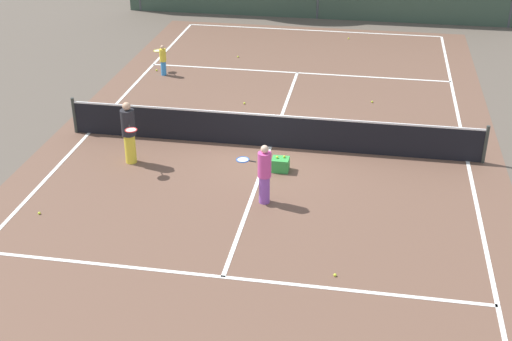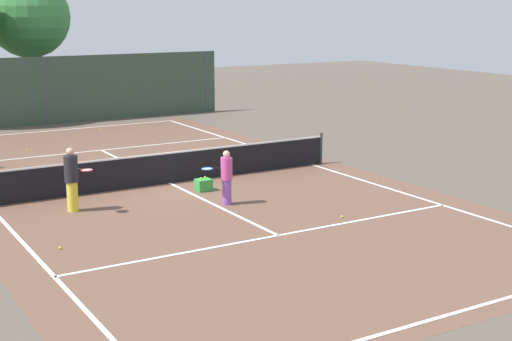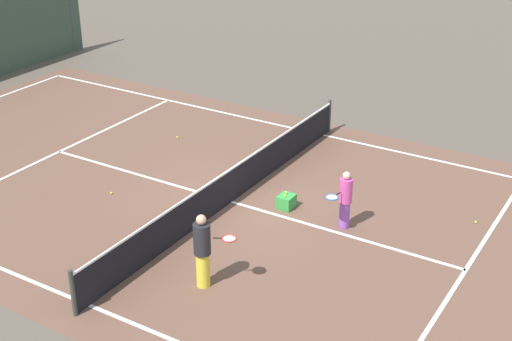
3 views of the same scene
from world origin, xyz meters
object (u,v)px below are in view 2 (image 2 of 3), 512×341
(tennis_ball_5, at_px, (101,130))
(player_1, at_px, (72,179))
(tennis_ball_6, at_px, (27,150))
(player_2, at_px, (226,177))
(tennis_ball_0, at_px, (96,169))
(tennis_ball_4, at_px, (194,153))
(tennis_ball_3, at_px, (342,217))
(tennis_ball_1, at_px, (60,248))
(ball_crate, at_px, (203,185))

(tennis_ball_5, bearing_deg, player_1, -112.49)
(tennis_ball_5, height_order, tennis_ball_6, same)
(tennis_ball_6, bearing_deg, player_2, -75.56)
(player_2, bearing_deg, tennis_ball_6, 104.44)
(player_2, xyz_separation_m, tennis_ball_0, (-1.67, 6.24, -0.77))
(tennis_ball_4, bearing_deg, tennis_ball_5, 99.45)
(tennis_ball_3, bearing_deg, tennis_ball_0, 111.92)
(tennis_ball_1, distance_m, tennis_ball_6, 12.70)
(tennis_ball_3, xyz_separation_m, tennis_ball_6, (-4.79, 13.76, 0.00))
(player_2, bearing_deg, tennis_ball_1, -163.80)
(player_2, height_order, tennis_ball_4, player_2)
(tennis_ball_4, distance_m, tennis_ball_6, 6.55)
(tennis_ball_4, bearing_deg, player_1, -139.01)
(player_1, xyz_separation_m, tennis_ball_1, (-1.27, -3.04, -0.88))
(tennis_ball_6, bearing_deg, tennis_ball_3, -70.81)
(tennis_ball_4, bearing_deg, tennis_ball_0, -168.40)
(tennis_ball_0, distance_m, tennis_ball_5, 8.44)
(ball_crate, xyz_separation_m, tennis_ball_0, (-1.84, 4.49, -0.15))
(player_1, bearing_deg, tennis_ball_5, 67.51)
(tennis_ball_4, bearing_deg, player_2, -109.18)
(tennis_ball_0, relative_size, tennis_ball_5, 1.00)
(player_1, xyz_separation_m, tennis_ball_3, (5.90, -4.32, -0.88))
(ball_crate, distance_m, tennis_ball_6, 9.69)
(player_1, relative_size, tennis_ball_0, 26.76)
(player_2, relative_size, tennis_ball_3, 23.48)
(tennis_ball_0, height_order, tennis_ball_1, same)
(ball_crate, xyz_separation_m, tennis_ball_6, (-2.99, 9.21, -0.15))
(player_2, distance_m, tennis_ball_5, 14.23)
(tennis_ball_1, bearing_deg, tennis_ball_6, 79.20)
(player_1, relative_size, player_2, 1.14)
(tennis_ball_4, distance_m, tennis_ball_5, 7.15)
(player_2, height_order, tennis_ball_3, player_2)
(tennis_ball_4, height_order, tennis_ball_6, same)
(tennis_ball_1, height_order, tennis_ball_3, same)
(tennis_ball_0, bearing_deg, tennis_ball_4, 11.60)
(tennis_ball_6, bearing_deg, tennis_ball_5, 37.76)
(tennis_ball_0, distance_m, tennis_ball_3, 9.74)
(tennis_ball_1, distance_m, tennis_ball_4, 11.52)
(ball_crate, bearing_deg, tennis_ball_5, 84.81)
(tennis_ball_1, xyz_separation_m, tennis_ball_4, (7.67, 8.60, 0.00))
(player_2, height_order, tennis_ball_0, player_2)
(player_1, bearing_deg, tennis_ball_0, 64.35)
(tennis_ball_4, relative_size, tennis_ball_5, 1.00)
(player_2, bearing_deg, tennis_ball_3, -54.92)
(tennis_ball_0, bearing_deg, tennis_ball_3, -68.08)
(tennis_ball_0, bearing_deg, ball_crate, -67.75)
(player_2, relative_size, tennis_ball_0, 23.48)
(player_1, distance_m, tennis_ball_6, 9.54)
(player_1, distance_m, tennis_ball_0, 5.30)
(tennis_ball_3, bearing_deg, player_1, 143.76)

